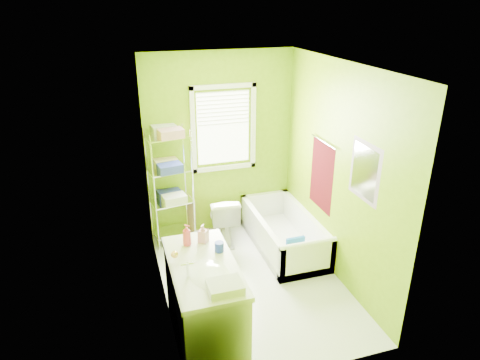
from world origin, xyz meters
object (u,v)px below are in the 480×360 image
object	(u,v)px
wire_shelf_unit	(171,174)
bathtub	(284,237)
toilet	(223,218)
vanity	(205,301)

from	to	relation	value
wire_shelf_unit	bathtub	bearing A→B (deg)	-24.94
bathtub	toilet	size ratio (longest dim) A/B	2.24
bathtub	toilet	world-z (taller)	toilet
bathtub	vanity	bearing A→B (deg)	-135.79
toilet	wire_shelf_unit	distance (m)	0.96
toilet	wire_shelf_unit	size ratio (longest dim) A/B	0.42
toilet	wire_shelf_unit	world-z (taller)	wire_shelf_unit
vanity	wire_shelf_unit	xyz separation A→B (m)	(0.01, 2.05, 0.54)
toilet	wire_shelf_unit	xyz separation A→B (m)	(-0.66, 0.21, 0.67)
bathtub	wire_shelf_unit	distance (m)	1.78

